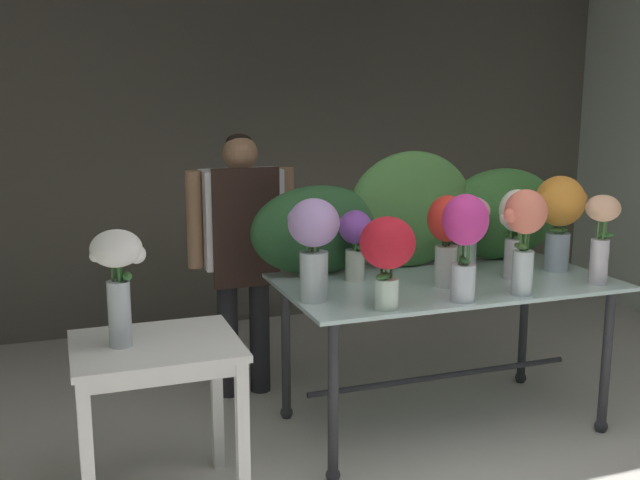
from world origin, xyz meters
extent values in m
plane|color=beige|center=(0.00, 1.91, 0.00)|extent=(8.40, 8.40, 0.00)
cube|color=#5B564C|center=(0.00, 3.82, 1.31)|extent=(5.96, 0.12, 2.62)
cube|color=#AECECA|center=(0.35, 1.55, 0.80)|extent=(1.73, 0.93, 0.02)
cylinder|color=#2D2D33|center=(-0.42, 1.19, 0.39)|extent=(0.05, 0.05, 0.79)
sphere|color=#2D2D33|center=(-0.42, 1.19, 0.03)|extent=(0.07, 0.07, 0.07)
cylinder|color=#2D2D33|center=(1.11, 1.19, 0.39)|extent=(0.05, 0.05, 0.79)
sphere|color=#2D2D33|center=(1.11, 1.19, 0.03)|extent=(0.07, 0.07, 0.07)
cylinder|color=#2D2D33|center=(-0.42, 1.92, 0.39)|extent=(0.05, 0.05, 0.79)
sphere|color=#2D2D33|center=(-0.42, 1.92, 0.03)|extent=(0.07, 0.07, 0.07)
cylinder|color=#2D2D33|center=(1.11, 1.92, 0.39)|extent=(0.05, 0.05, 0.79)
sphere|color=#2D2D33|center=(1.11, 1.92, 0.03)|extent=(0.07, 0.07, 0.07)
cylinder|color=#2D2D33|center=(0.35, 1.55, 0.28)|extent=(1.53, 0.03, 0.03)
cube|color=white|center=(-1.19, 1.25, 0.73)|extent=(0.69, 0.59, 0.03)
cube|color=white|center=(-1.19, 1.25, 0.69)|extent=(0.63, 0.53, 0.06)
cube|color=white|center=(-1.50, 0.99, 0.36)|extent=(0.05, 0.05, 0.72)
cube|color=white|center=(-0.89, 0.99, 0.36)|extent=(0.05, 0.05, 0.72)
cube|color=white|center=(-1.50, 1.50, 0.36)|extent=(0.05, 0.05, 0.72)
cube|color=white|center=(-0.89, 1.50, 0.36)|extent=(0.05, 0.05, 0.72)
cylinder|color=#232328|center=(-0.64, 2.34, 0.39)|extent=(0.12, 0.12, 0.79)
cylinder|color=#232328|center=(-0.45, 2.34, 0.39)|extent=(0.12, 0.12, 0.79)
cube|color=silver|center=(-0.55, 2.34, 1.07)|extent=(0.45, 0.22, 0.56)
cube|color=black|center=(-0.55, 2.23, 1.03)|extent=(0.38, 0.02, 0.68)
cylinder|color=#936B4C|center=(-0.82, 2.34, 1.07)|extent=(0.09, 0.09, 0.55)
cylinder|color=#936B4C|center=(-0.28, 2.34, 1.07)|extent=(0.09, 0.09, 0.55)
sphere|color=#936B4C|center=(-0.55, 2.34, 1.44)|extent=(0.20, 0.20, 0.20)
ellipsoid|color=black|center=(-0.55, 2.36, 1.50)|extent=(0.15, 0.15, 0.09)
ellipsoid|color=#28562D|center=(-0.24, 1.90, 1.05)|extent=(0.74, 0.26, 0.48)
ellipsoid|color=#477F3D|center=(0.32, 1.90, 1.13)|extent=(0.75, 0.21, 0.65)
ellipsoid|color=#387033|center=(0.90, 1.90, 1.08)|extent=(0.76, 0.28, 0.53)
cylinder|color=silver|center=(1.03, 1.54, 0.91)|extent=(0.13, 0.13, 0.21)
cylinder|color=#9EBCB2|center=(1.03, 1.54, 0.86)|extent=(0.12, 0.12, 0.09)
cylinder|color=#28562D|center=(1.07, 1.53, 0.97)|extent=(0.01, 0.01, 0.29)
cylinder|color=#28562D|center=(1.03, 1.56, 0.97)|extent=(0.01, 0.01, 0.29)
cylinder|color=#28562D|center=(1.01, 1.54, 0.97)|extent=(0.01, 0.01, 0.29)
cylinder|color=#28562D|center=(1.03, 1.51, 0.97)|extent=(0.01, 0.01, 0.29)
ellipsoid|color=orange|center=(1.03, 1.54, 1.19)|extent=(0.27, 0.27, 0.28)
sphere|color=orange|center=(0.93, 1.52, 1.21)|extent=(0.08, 0.08, 0.08)
sphere|color=orange|center=(1.14, 1.52, 1.21)|extent=(0.08, 0.08, 0.08)
ellipsoid|color=#477F3D|center=(1.02, 1.53, 1.04)|extent=(0.11, 0.08, 0.03)
cylinder|color=silver|center=(0.29, 1.44, 0.91)|extent=(0.11, 0.11, 0.21)
cylinder|color=#9EBCB2|center=(0.29, 1.44, 0.86)|extent=(0.10, 0.10, 0.09)
cylinder|color=#28562D|center=(0.30, 1.44, 0.95)|extent=(0.01, 0.01, 0.27)
cylinder|color=#28562D|center=(0.28, 1.46, 0.95)|extent=(0.01, 0.01, 0.27)
cylinder|color=#28562D|center=(0.27, 1.43, 0.95)|extent=(0.01, 0.01, 0.27)
ellipsoid|color=red|center=(0.29, 1.44, 1.16)|extent=(0.20, 0.20, 0.23)
sphere|color=red|center=(0.34, 1.46, 1.19)|extent=(0.07, 0.07, 0.07)
cylinder|color=silver|center=(-0.43, 1.42, 0.93)|extent=(0.13, 0.13, 0.23)
cylinder|color=#9EBCB2|center=(-0.43, 1.42, 0.86)|extent=(0.12, 0.12, 0.10)
cylinder|color=#477F3D|center=(-0.41, 1.42, 0.97)|extent=(0.01, 0.01, 0.29)
cylinder|color=#477F3D|center=(-0.43, 1.44, 0.97)|extent=(0.01, 0.01, 0.29)
cylinder|color=#477F3D|center=(-0.46, 1.41, 0.97)|extent=(0.01, 0.01, 0.29)
cylinder|color=#477F3D|center=(-0.43, 1.40, 0.97)|extent=(0.01, 0.01, 0.29)
ellipsoid|color=#B28ED1|center=(-0.43, 1.42, 1.18)|extent=(0.24, 0.24, 0.23)
sphere|color=#B28ED1|center=(-0.51, 1.43, 1.21)|extent=(0.08, 0.08, 0.08)
sphere|color=#B28ED1|center=(-0.37, 1.44, 1.14)|extent=(0.09, 0.09, 0.09)
cylinder|color=silver|center=(-0.10, 1.71, 0.89)|extent=(0.10, 0.10, 0.16)
cylinder|color=#9EBCB2|center=(-0.10, 1.71, 0.85)|extent=(0.09, 0.09, 0.07)
cylinder|color=#477F3D|center=(-0.08, 1.71, 0.93)|extent=(0.01, 0.01, 0.22)
cylinder|color=#477F3D|center=(-0.11, 1.72, 0.93)|extent=(0.01, 0.01, 0.22)
cylinder|color=#477F3D|center=(-0.11, 1.68, 0.93)|extent=(0.01, 0.01, 0.22)
ellipsoid|color=purple|center=(-0.10, 1.71, 1.09)|extent=(0.17, 0.17, 0.17)
sphere|color=purple|center=(-0.15, 1.72, 1.10)|extent=(0.08, 0.08, 0.08)
sphere|color=purple|center=(-0.05, 1.68, 1.09)|extent=(0.07, 0.07, 0.07)
ellipsoid|color=#387033|center=(-0.08, 1.67, 0.99)|extent=(0.10, 0.10, 0.03)
cylinder|color=silver|center=(0.23, 1.17, 0.90)|extent=(0.12, 0.12, 0.18)
cylinder|color=#9EBCB2|center=(0.23, 1.17, 0.85)|extent=(0.11, 0.11, 0.07)
cylinder|color=#387033|center=(0.25, 1.17, 0.97)|extent=(0.01, 0.01, 0.31)
cylinder|color=#387033|center=(0.23, 1.19, 0.97)|extent=(0.01, 0.01, 0.31)
cylinder|color=#387033|center=(0.20, 1.17, 0.97)|extent=(0.01, 0.01, 0.31)
cylinder|color=#387033|center=(0.23, 1.14, 0.97)|extent=(0.01, 0.01, 0.31)
ellipsoid|color=#D1338E|center=(0.23, 1.17, 1.20)|extent=(0.21, 0.21, 0.24)
sphere|color=#D1338E|center=(0.17, 1.18, 1.15)|extent=(0.06, 0.06, 0.06)
sphere|color=#D1338E|center=(0.31, 1.20, 1.22)|extent=(0.09, 0.09, 0.09)
ellipsoid|color=#28562D|center=(0.22, 1.17, 1.01)|extent=(0.07, 0.11, 0.03)
cylinder|color=silver|center=(1.04, 1.22, 0.93)|extent=(0.09, 0.09, 0.23)
cylinder|color=#9EBCB2|center=(1.04, 1.22, 0.86)|extent=(0.08, 0.08, 0.10)
cylinder|color=#477F3D|center=(1.07, 1.21, 0.99)|extent=(0.01, 0.01, 0.34)
cylinder|color=#477F3D|center=(1.04, 1.23, 0.99)|extent=(0.01, 0.01, 0.34)
cylinder|color=#477F3D|center=(1.02, 1.22, 0.99)|extent=(0.01, 0.01, 0.34)
cylinder|color=#477F3D|center=(1.04, 1.20, 0.99)|extent=(0.01, 0.01, 0.34)
ellipsoid|color=#F4B78E|center=(1.04, 1.22, 1.20)|extent=(0.17, 0.17, 0.13)
sphere|color=#F4B78E|center=(1.10, 1.24, 1.19)|extent=(0.07, 0.07, 0.07)
ellipsoid|color=#387033|center=(1.07, 1.22, 1.06)|extent=(0.10, 0.05, 0.03)
cylinder|color=silver|center=(0.71, 1.47, 0.92)|extent=(0.11, 0.11, 0.21)
cylinder|color=#9EBCB2|center=(0.71, 1.47, 0.86)|extent=(0.10, 0.10, 0.09)
cylinder|color=#477F3D|center=(0.73, 1.47, 0.96)|extent=(0.01, 0.01, 0.29)
cylinder|color=#477F3D|center=(0.71, 1.49, 0.96)|extent=(0.01, 0.01, 0.29)
cylinder|color=#477F3D|center=(0.68, 1.47, 0.96)|extent=(0.01, 0.01, 0.29)
cylinder|color=#477F3D|center=(0.71, 1.44, 0.96)|extent=(0.01, 0.01, 0.29)
ellipsoid|color=white|center=(0.71, 1.47, 1.17)|extent=(0.18, 0.18, 0.22)
sphere|color=white|center=(0.65, 1.46, 1.13)|extent=(0.08, 0.08, 0.08)
sphere|color=white|center=(0.76, 1.48, 1.18)|extent=(0.08, 0.08, 0.08)
ellipsoid|color=#2D6028|center=(0.70, 1.50, 1.04)|extent=(0.10, 0.05, 0.03)
cylinder|color=silver|center=(-0.16, 1.18, 0.88)|extent=(0.11, 0.11, 0.14)
cylinder|color=#9EBCB2|center=(-0.16, 1.18, 0.84)|extent=(0.10, 0.10, 0.06)
cylinder|color=#2D6028|center=(-0.14, 1.18, 0.93)|extent=(0.01, 0.01, 0.23)
cylinder|color=#2D6028|center=(-0.18, 1.19, 0.93)|extent=(0.01, 0.01, 0.23)
cylinder|color=#2D6028|center=(-0.18, 1.15, 0.93)|extent=(0.01, 0.01, 0.23)
ellipsoid|color=red|center=(-0.16, 1.18, 1.12)|extent=(0.25, 0.25, 0.24)
ellipsoid|color=#2D6028|center=(-0.19, 1.15, 0.97)|extent=(0.11, 0.08, 0.03)
cylinder|color=silver|center=(0.58, 1.72, 0.90)|extent=(0.10, 0.10, 0.18)
cylinder|color=#9EBCB2|center=(0.58, 1.72, 0.85)|extent=(0.09, 0.09, 0.08)
cylinder|color=#387033|center=(0.60, 1.72, 0.96)|extent=(0.01, 0.01, 0.28)
cylinder|color=#387033|center=(0.58, 1.74, 0.96)|extent=(0.01, 0.01, 0.28)
cylinder|color=#387033|center=(0.56, 1.72, 0.96)|extent=(0.01, 0.01, 0.28)
cylinder|color=#387033|center=(0.58, 1.71, 0.96)|extent=(0.01, 0.01, 0.28)
ellipsoid|color=#EFB2BC|center=(0.58, 1.72, 1.14)|extent=(0.23, 0.23, 0.15)
sphere|color=#EFB2BC|center=(0.49, 1.70, 1.12)|extent=(0.07, 0.07, 0.07)
sphere|color=#EFB2BC|center=(0.64, 1.73, 1.16)|extent=(0.08, 0.08, 0.08)
cylinder|color=silver|center=(0.55, 1.17, 0.92)|extent=(0.10, 0.10, 0.22)
cylinder|color=#9EBCB2|center=(0.55, 1.17, 0.86)|extent=(0.09, 0.09, 0.09)
cylinder|color=#387033|center=(0.57, 1.17, 0.99)|extent=(0.01, 0.01, 0.33)
cylinder|color=#387033|center=(0.56, 1.19, 0.99)|extent=(0.01, 0.01, 0.33)
cylinder|color=#387033|center=(0.53, 1.17, 0.99)|extent=(0.01, 0.01, 0.33)
cylinder|color=#387033|center=(0.55, 1.16, 0.99)|extent=(0.01, 0.01, 0.33)
ellipsoid|color=#EF7A60|center=(0.55, 1.17, 1.22)|extent=(0.20, 0.20, 0.21)
sphere|color=#EF7A60|center=(0.46, 1.16, 1.21)|extent=(0.07, 0.07, 0.07)
ellipsoid|color=#477F3D|center=(0.55, 1.19, 1.05)|extent=(0.05, 0.10, 0.03)
cylinder|color=silver|center=(-1.33, 1.25, 0.89)|extent=(0.09, 0.09, 0.28)
cylinder|color=#9EBCB2|center=(-1.33, 1.25, 0.81)|extent=(0.09, 0.09, 0.12)
cylinder|color=#387033|center=(-1.31, 1.25, 0.94)|extent=(0.01, 0.01, 0.36)
cylinder|color=#387033|center=(-1.33, 1.26, 0.94)|extent=(0.01, 0.01, 0.36)
cylinder|color=#387033|center=(-1.35, 1.25, 0.94)|extent=(0.01, 0.01, 0.36)
cylinder|color=#387033|center=(-1.32, 1.23, 0.94)|extent=(0.01, 0.01, 0.36)
ellipsoid|color=white|center=(-1.33, 1.25, 1.16)|extent=(0.21, 0.21, 0.15)
sphere|color=white|center=(-1.41, 1.22, 1.14)|extent=(0.05, 0.05, 0.05)
sphere|color=white|center=(-1.25, 1.24, 1.13)|extent=(0.08, 0.08, 0.08)
ellipsoid|color=#387033|center=(-1.29, 1.24, 1.04)|extent=(0.04, 0.10, 0.03)
camera|label=1|loc=(-1.54, -1.77, 1.77)|focal=41.65mm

